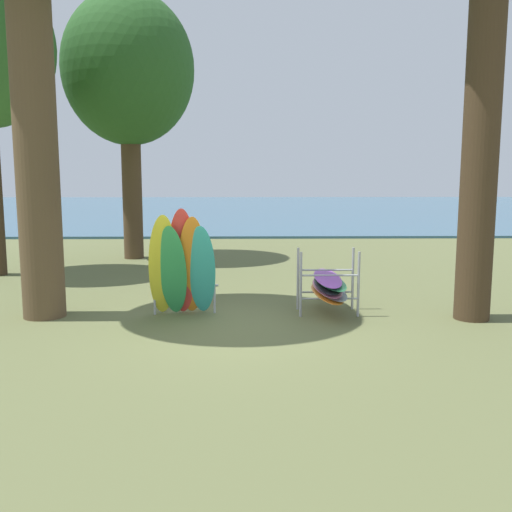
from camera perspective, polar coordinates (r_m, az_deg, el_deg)
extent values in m
plane|color=#60663D|center=(10.38, -2.94, -7.04)|extent=(80.00, 80.00, 0.00)
cube|color=#38607A|center=(41.70, -1.45, 4.64)|extent=(80.00, 36.00, 0.10)
cylinder|color=brown|center=(11.55, -20.89, 11.19)|extent=(0.79, 0.79, 6.87)
cylinder|color=#42301E|center=(11.41, 21.35, 12.26)|extent=(0.65, 0.65, 7.29)
cylinder|color=#4C3823|center=(18.71, -12.10, 6.75)|extent=(0.61, 0.61, 4.58)
ellipsoid|color=#285623|center=(18.96, -12.45, 17.56)|extent=(4.01, 4.01, 4.61)
ellipsoid|color=yellow|center=(10.89, -9.17, -0.99)|extent=(0.70, 1.12, 2.01)
ellipsoid|color=#339E56|center=(10.92, -8.21, -1.49)|extent=(0.53, 0.92, 1.81)
ellipsoid|color=red|center=(10.90, -7.27, -0.67)|extent=(0.62, 1.02, 2.11)
ellipsoid|color=orange|center=(10.93, -6.32, -1.01)|extent=(0.64, 1.06, 1.97)
ellipsoid|color=#38B2AD|center=(10.96, -5.37, -1.43)|extent=(0.54, 0.91, 1.79)
cylinder|color=#9EA0A5|center=(11.39, -9.94, -4.35)|extent=(0.04, 0.04, 0.55)
cylinder|color=#9EA0A5|center=(11.37, -4.10, -4.26)|extent=(0.04, 0.04, 0.55)
cylinder|color=#9EA0A5|center=(11.31, -7.05, -2.95)|extent=(1.31, 0.17, 0.04)
cylinder|color=#9EA0A5|center=(11.02, 4.42, -2.82)|extent=(0.05, 0.05, 1.25)
cylinder|color=#9EA0A5|center=(11.17, 10.05, -2.77)|extent=(0.05, 0.05, 1.25)
cylinder|color=#9EA0A5|center=(11.60, 4.15, -2.24)|extent=(0.05, 0.05, 1.25)
cylinder|color=#9EA0A5|center=(11.75, 9.50, -2.20)|extent=(0.05, 0.05, 1.25)
cylinder|color=#9EA0A5|center=(11.14, 7.23, -4.18)|extent=(1.10, 0.04, 0.04)
cylinder|color=#9EA0A5|center=(11.05, 7.27, -1.90)|extent=(1.10, 0.04, 0.04)
cylinder|color=#9EA0A5|center=(11.72, 6.82, -3.55)|extent=(1.10, 0.04, 0.04)
cylinder|color=#9EA0A5|center=(11.63, 6.86, -1.38)|extent=(1.10, 0.04, 0.04)
ellipsoid|color=orange|center=(11.42, 6.96, -3.62)|extent=(0.61, 2.12, 0.06)
ellipsoid|color=gray|center=(11.41, 7.28, -3.32)|extent=(0.62, 2.13, 0.06)
ellipsoid|color=pink|center=(11.39, 6.99, -3.03)|extent=(0.52, 2.10, 0.06)
ellipsoid|color=black|center=(11.38, 7.03, -2.74)|extent=(0.58, 2.12, 0.06)
ellipsoid|color=#339E56|center=(11.38, 7.28, -2.44)|extent=(0.58, 2.12, 0.06)
ellipsoid|color=purple|center=(11.36, 7.05, -2.14)|extent=(0.55, 2.11, 0.06)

